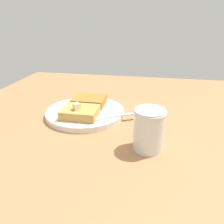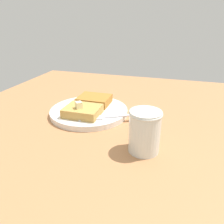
# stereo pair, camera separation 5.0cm
# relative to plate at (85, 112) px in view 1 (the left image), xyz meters

# --- Properties ---
(table_surface) EXTENTS (0.92, 0.92, 0.02)m
(table_surface) POSITION_rel_plate_xyz_m (-0.03, -0.09, -0.02)
(table_surface) COLOR #AF764A
(table_surface) RESTS_ON ground
(plate) EXTENTS (0.21, 0.21, 0.01)m
(plate) POSITION_rel_plate_xyz_m (0.00, 0.00, 0.00)
(plate) COLOR silver
(plate) RESTS_ON table_surface
(toast_slice_left) EXTENTS (0.07, 0.09, 0.02)m
(toast_slice_left) POSITION_rel_plate_xyz_m (-0.04, 0.00, 0.02)
(toast_slice_left) COLOR tan
(toast_slice_left) RESTS_ON plate
(toast_slice_middle) EXTENTS (0.07, 0.09, 0.02)m
(toast_slice_middle) POSITION_rel_plate_xyz_m (0.04, -0.00, 0.02)
(toast_slice_middle) COLOR #B0722D
(toast_slice_middle) RESTS_ON plate
(butter_pat_primary) EXTENTS (0.02, 0.02, 0.02)m
(butter_pat_primary) POSITION_rel_plate_xyz_m (-0.05, 0.01, 0.04)
(butter_pat_primary) COLOR beige
(butter_pat_primary) RESTS_ON toast_slice_left
(fork) EXTENTS (0.09, 0.15, 0.00)m
(fork) POSITION_rel_plate_xyz_m (-0.04, -0.06, 0.01)
(fork) COLOR silver
(fork) RESTS_ON plate
(syrup_jar) EXTENTS (0.06, 0.06, 0.09)m
(syrup_jar) POSITION_rel_plate_xyz_m (-0.14, -0.17, 0.03)
(syrup_jar) COLOR #48200C
(syrup_jar) RESTS_ON table_surface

